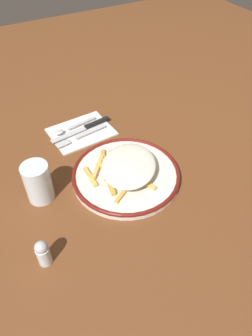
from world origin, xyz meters
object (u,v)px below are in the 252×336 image
(plate, at_px, (126,174))
(spoon, at_px, (68,128))
(fries_heap, at_px, (127,166))
(napkin, at_px, (81,131))
(fork, at_px, (81,136))
(knife, at_px, (86,127))
(salt_shaker, at_px, (43,253))
(water_glass, at_px, (38,182))

(plate, relative_size, spoon, 1.95)
(fries_heap, height_order, spoon, fries_heap)
(napkin, distance_m, spoon, 0.04)
(napkin, distance_m, fork, 0.03)
(knife, bearing_deg, salt_shaker, 145.30)
(knife, relative_size, salt_shaker, 2.94)
(napkin, relative_size, knife, 0.91)
(fork, relative_size, knife, 0.84)
(fries_heap, bearing_deg, knife, 2.64)
(knife, xyz_separation_m, salt_shaker, (-0.39, 0.27, 0.02))
(fries_heap, distance_m, spoon, 0.28)
(spoon, distance_m, water_glass, 0.28)
(fork, height_order, salt_shaker, salt_shaker)
(plate, height_order, fork, plate)
(water_glass, bearing_deg, knife, -46.81)
(napkin, bearing_deg, fries_heap, -173.01)
(fork, bearing_deg, knife, -43.95)
(fries_heap, xyz_separation_m, fork, (0.22, 0.04, -0.03))
(spoon, bearing_deg, napkin, -122.81)
(water_glass, distance_m, salt_shaker, 0.19)
(napkin, xyz_separation_m, knife, (0.00, -0.02, 0.01))
(napkin, height_order, salt_shaker, salt_shaker)
(fries_heap, height_order, fork, fries_heap)
(fork, relative_size, salt_shaker, 2.47)
(fries_heap, relative_size, salt_shaker, 3.26)
(plate, xyz_separation_m, napkin, (0.25, 0.03, -0.01))
(spoon, height_order, salt_shaker, salt_shaker)
(fries_heap, xyz_separation_m, salt_shaker, (-0.14, 0.28, -0.01))
(plate, distance_m, knife, 0.25)
(plate, distance_m, water_glass, 0.23)
(fries_heap, bearing_deg, fork, 11.04)
(fork, xyz_separation_m, knife, (0.03, -0.03, 0.00))
(fries_heap, bearing_deg, salt_shaker, 116.22)
(fries_heap, xyz_separation_m, spoon, (0.27, 0.06, -0.03))
(napkin, height_order, fork, fork)
(fork, bearing_deg, salt_shaker, 146.26)
(knife, height_order, water_glass, water_glass)
(spoon, bearing_deg, fries_heap, -166.48)
(plate, bearing_deg, salt_shaker, 116.42)
(napkin, xyz_separation_m, salt_shaker, (-0.38, 0.25, 0.03))
(water_glass, bearing_deg, fork, -47.31)
(napkin, distance_m, knife, 0.02)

